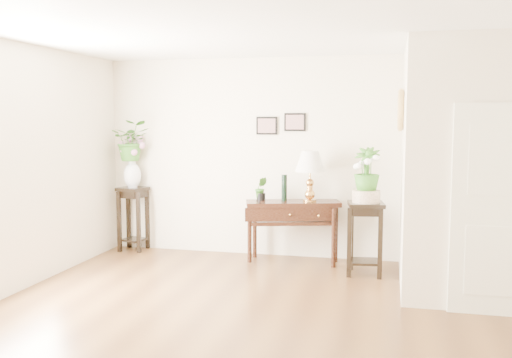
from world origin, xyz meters
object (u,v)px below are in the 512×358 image
(plant_stand_a, at_px, (133,219))
(plant_stand_b, at_px, (365,238))
(table_lamp, at_px, (310,176))
(console_table, at_px, (293,232))

(plant_stand_a, xyz_separation_m, plant_stand_b, (3.41, -0.56, -0.01))
(table_lamp, xyz_separation_m, plant_stand_a, (-2.65, 0.17, -0.72))
(console_table, height_order, plant_stand_b, plant_stand_b)
(console_table, bearing_deg, plant_stand_a, 160.21)
(table_lamp, distance_m, plant_stand_a, 2.75)
(plant_stand_a, bearing_deg, console_table, -3.93)
(table_lamp, distance_m, plant_stand_b, 1.13)
(plant_stand_b, bearing_deg, plant_stand_a, 170.63)
(console_table, xyz_separation_m, table_lamp, (0.23, 0.00, 0.77))
(plant_stand_b, bearing_deg, table_lamp, 152.46)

